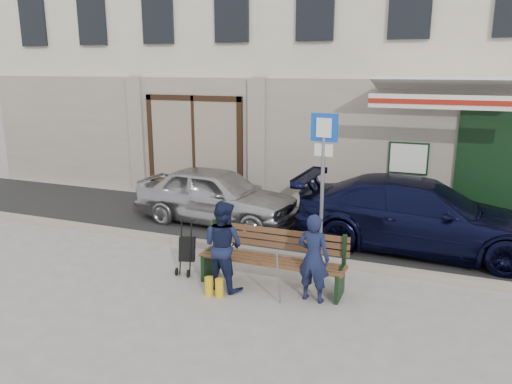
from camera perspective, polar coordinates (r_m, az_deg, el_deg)
The scene contains 11 objects.
ground at distance 8.28m, azimuth -3.16°, elevation -10.73°, with size 80.00×80.00×0.00m, color #9E9991.
asphalt_lane at distance 10.97m, azimuth 3.59°, elevation -4.34°, with size 60.00×3.20×0.01m, color #282828.
curb at distance 9.53m, azimuth 0.61°, elevation -6.88°, with size 60.00×0.18×0.12m, color #9E9384.
building at distance 15.66m, azimuth 10.33°, elevation 19.43°, with size 20.00×8.27×10.00m.
car_silver at distance 11.33m, azimuth -4.53°, elevation -0.38°, with size 1.52×3.79×1.29m, color #AFAFB4.
car_navy at distance 10.14m, azimuth 18.18°, elevation -2.51°, with size 1.95×4.79×1.39m, color black.
parking_sign at distance 8.99m, azimuth 7.68°, elevation 3.28°, with size 0.50×0.10×2.69m.
bench at distance 8.12m, azimuth 1.50°, elevation -7.72°, with size 2.40×1.17×0.98m.
man at distance 7.60m, azimuth 6.58°, elevation -7.50°, with size 0.50×0.33×1.38m, color #151C3B.
woman at distance 7.97m, azimuth -3.77°, elevation -6.10°, with size 0.71×0.55×1.45m, color #151B3A.
stroller at distance 8.72m, azimuth -7.90°, elevation -6.61°, with size 0.32×0.42×0.92m.
Camera 1 is at (3.16, -6.81, 3.48)m, focal length 35.00 mm.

